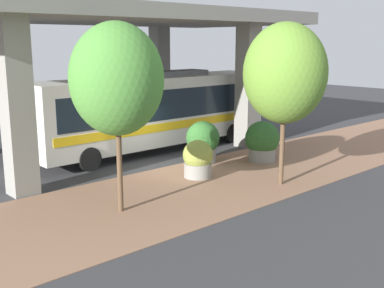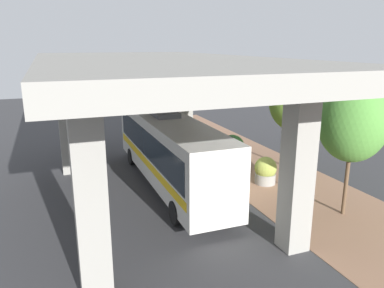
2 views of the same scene
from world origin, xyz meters
name	(u,v)px [view 1 (image 1 of 2)]	position (x,y,z in m)	size (l,w,h in m)	color
ground_plane	(163,168)	(0.00, 0.00, 0.00)	(80.00, 80.00, 0.00)	#38383A
sidewalk_strip	(213,183)	(-3.00, 0.00, 0.01)	(6.00, 40.00, 0.02)	#936B51
overpass	(106,27)	(4.00, 0.00, 5.87)	(9.40, 19.64, 6.67)	gray
bus	(157,108)	(2.76, -1.88, 2.07)	(2.55, 12.61, 3.82)	silver
fire_hydrant	(253,142)	(-0.44, -5.25, 0.44)	(0.40, 0.19, 0.86)	#B21919
planter_front	(198,159)	(-2.04, -0.13, 0.72)	(1.17, 1.17, 1.48)	gray
planter_middle	(262,141)	(-2.03, -4.00, 0.89)	(1.52, 1.52, 1.80)	gray
planter_back	(203,142)	(-0.50, -1.83, 0.94)	(1.47, 1.47, 1.84)	gray
street_tree_near	(117,79)	(-3.27, 4.29, 4.12)	(2.81, 2.81, 5.81)	brown
street_tree_far	(285,73)	(-4.82, -1.76, 4.10)	(2.99, 2.99, 5.90)	brown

